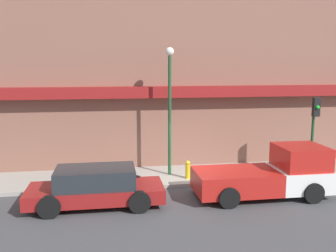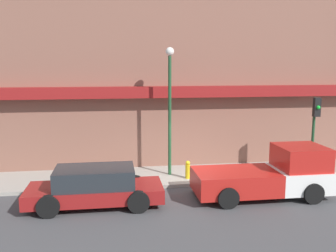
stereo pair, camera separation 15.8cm
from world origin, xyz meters
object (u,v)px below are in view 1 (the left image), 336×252
parked_car (96,187)px  fire_hydrant (188,170)px  traffic_light (314,122)px  street_lamp (170,96)px  pickup_truck (271,175)px

parked_car → fire_hydrant: bearing=31.1°
parked_car → traffic_light: 9.47m
fire_hydrant → street_lamp: size_ratio=0.14×
fire_hydrant → street_lamp: (-0.67, 0.69, 3.05)m
pickup_truck → fire_hydrant: bearing=139.1°
parked_car → fire_hydrant: parked_car is taller
traffic_light → parked_car: bearing=-169.0°
pickup_truck → traffic_light: bearing=31.8°
pickup_truck → traffic_light: size_ratio=1.49×
fire_hydrant → traffic_light: (5.38, -0.41, 1.97)m
fire_hydrant → parked_car: bearing=-149.6°
fire_hydrant → traffic_light: size_ratio=0.22×
parked_car → street_lamp: (3.07, 2.88, 2.89)m
parked_car → street_lamp: bearing=43.8°
pickup_truck → street_lamp: bearing=137.6°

